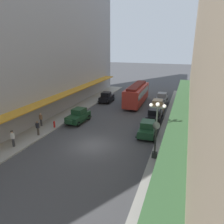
{
  "coord_description": "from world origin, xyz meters",
  "views": [
    {
      "loc": [
        8.5,
        -17.8,
        9.93
      ],
      "look_at": [
        0.0,
        6.0,
        1.8
      ],
      "focal_mm": 33.9,
      "sensor_mm": 36.0,
      "label": 1
    }
  ],
  "objects_px": {
    "parked_car_3": "(155,115)",
    "pedestrian_1": "(38,128)",
    "pedestrian_3": "(13,138)",
    "pedestrian_4": "(181,103)",
    "parked_car_0": "(148,128)",
    "parked_car_4": "(157,106)",
    "parked_car_5": "(78,115)",
    "parked_car_1": "(162,98)",
    "lamp_post_with_clock": "(156,128)",
    "pedestrian_0": "(183,99)",
    "streetcar": "(137,93)",
    "parked_car_2": "(107,97)",
    "fire_hydrant": "(54,124)",
    "pedestrian_2": "(41,119)"
  },
  "relations": [
    {
      "from": "parked_car_0",
      "to": "lamp_post_with_clock",
      "type": "height_order",
      "value": "lamp_post_with_clock"
    },
    {
      "from": "pedestrian_2",
      "to": "pedestrian_4",
      "type": "bearing_deg",
      "value": 41.1
    },
    {
      "from": "pedestrian_1",
      "to": "pedestrian_3",
      "type": "relative_size",
      "value": 0.98
    },
    {
      "from": "parked_car_4",
      "to": "parked_car_1",
      "type": "bearing_deg",
      "value": 89.52
    },
    {
      "from": "parked_car_2",
      "to": "lamp_post_with_clock",
      "type": "xyz_separation_m",
      "value": [
        11.19,
        -17.04,
        2.04
      ]
    },
    {
      "from": "parked_car_1",
      "to": "lamp_post_with_clock",
      "type": "bearing_deg",
      "value": -84.79
    },
    {
      "from": "fire_hydrant",
      "to": "streetcar",
      "type": "bearing_deg",
      "value": 63.96
    },
    {
      "from": "lamp_post_with_clock",
      "to": "pedestrian_4",
      "type": "bearing_deg",
      "value": 84.76
    },
    {
      "from": "streetcar",
      "to": "fire_hydrant",
      "type": "xyz_separation_m",
      "value": [
        -6.93,
        -14.18,
        -1.34
      ]
    },
    {
      "from": "streetcar",
      "to": "parked_car_0",
      "type": "bearing_deg",
      "value": -71.12
    },
    {
      "from": "fire_hydrant",
      "to": "pedestrian_3",
      "type": "xyz_separation_m",
      "value": [
        -0.87,
        -5.75,
        0.45
      ]
    },
    {
      "from": "parked_car_4",
      "to": "pedestrian_0",
      "type": "bearing_deg",
      "value": 56.11
    },
    {
      "from": "pedestrian_3",
      "to": "pedestrian_2",
      "type": "bearing_deg",
      "value": 99.81
    },
    {
      "from": "parked_car_5",
      "to": "pedestrian_4",
      "type": "relative_size",
      "value": 2.59
    },
    {
      "from": "pedestrian_0",
      "to": "pedestrian_2",
      "type": "distance_m",
      "value": 23.33
    },
    {
      "from": "parked_car_5",
      "to": "streetcar",
      "type": "bearing_deg",
      "value": 65.24
    },
    {
      "from": "parked_car_1",
      "to": "pedestrian_3",
      "type": "distance_m",
      "value": 24.96
    },
    {
      "from": "parked_car_1",
      "to": "lamp_post_with_clock",
      "type": "distance_m",
      "value": 19.59
    },
    {
      "from": "parked_car_0",
      "to": "parked_car_4",
      "type": "xyz_separation_m",
      "value": [
        -0.28,
        9.42,
        0.0
      ]
    },
    {
      "from": "parked_car_3",
      "to": "parked_car_1",
      "type": "bearing_deg",
      "value": 91.49
    },
    {
      "from": "parked_car_5",
      "to": "pedestrian_3",
      "type": "xyz_separation_m",
      "value": [
        -2.62,
        -8.7,
        0.07
      ]
    },
    {
      "from": "pedestrian_2",
      "to": "parked_car_5",
      "type": "bearing_deg",
      "value": 40.25
    },
    {
      "from": "pedestrian_0",
      "to": "pedestrian_1",
      "type": "relative_size",
      "value": 1.02
    },
    {
      "from": "streetcar",
      "to": "pedestrian_4",
      "type": "xyz_separation_m",
      "value": [
        7.4,
        -0.16,
        -0.89
      ]
    },
    {
      "from": "streetcar",
      "to": "pedestrian_0",
      "type": "bearing_deg",
      "value": 16.76
    },
    {
      "from": "parked_car_1",
      "to": "pedestrian_0",
      "type": "relative_size",
      "value": 2.55
    },
    {
      "from": "parked_car_1",
      "to": "pedestrian_2",
      "type": "height_order",
      "value": "parked_car_1"
    },
    {
      "from": "pedestrian_4",
      "to": "parked_car_0",
      "type": "bearing_deg",
      "value": -104.13
    },
    {
      "from": "parked_car_3",
      "to": "pedestrian_1",
      "type": "relative_size",
      "value": 2.61
    },
    {
      "from": "parked_car_2",
      "to": "pedestrian_3",
      "type": "height_order",
      "value": "parked_car_2"
    },
    {
      "from": "parked_car_4",
      "to": "parked_car_2",
      "type": "bearing_deg",
      "value": 163.49
    },
    {
      "from": "parked_car_3",
      "to": "parked_car_5",
      "type": "distance_m",
      "value": 10.14
    },
    {
      "from": "parked_car_3",
      "to": "parked_car_4",
      "type": "height_order",
      "value": "same"
    },
    {
      "from": "streetcar",
      "to": "parked_car_1",
      "type": "bearing_deg",
      "value": 26.68
    },
    {
      "from": "parked_car_1",
      "to": "pedestrian_0",
      "type": "distance_m",
      "value": 3.6
    },
    {
      "from": "parked_car_4",
      "to": "lamp_post_with_clock",
      "type": "bearing_deg",
      "value": -82.76
    },
    {
      "from": "pedestrian_1",
      "to": "streetcar",
      "type": "bearing_deg",
      "value": 66.54
    },
    {
      "from": "parked_car_5",
      "to": "pedestrian_3",
      "type": "bearing_deg",
      "value": -106.76
    },
    {
      "from": "parked_car_2",
      "to": "fire_hydrant",
      "type": "xyz_separation_m",
      "value": [
        -1.56,
        -13.85,
        -0.38
      ]
    },
    {
      "from": "parked_car_4",
      "to": "parked_car_5",
      "type": "xyz_separation_m",
      "value": [
        -9.19,
        -8.12,
        0.0
      ]
    },
    {
      "from": "parked_car_2",
      "to": "parked_car_1",
      "type": "bearing_deg",
      "value": 14.1
    },
    {
      "from": "parked_car_2",
      "to": "pedestrian_4",
      "type": "distance_m",
      "value": 12.77
    },
    {
      "from": "streetcar",
      "to": "pedestrian_0",
      "type": "relative_size",
      "value": 5.77
    },
    {
      "from": "parked_car_2",
      "to": "parked_car_4",
      "type": "relative_size",
      "value": 1.0
    },
    {
      "from": "pedestrian_1",
      "to": "pedestrian_2",
      "type": "bearing_deg",
      "value": 120.75
    },
    {
      "from": "parked_car_4",
      "to": "parked_car_5",
      "type": "height_order",
      "value": "same"
    },
    {
      "from": "parked_car_4",
      "to": "pedestrian_0",
      "type": "height_order",
      "value": "parked_car_4"
    },
    {
      "from": "parked_car_3",
      "to": "parked_car_4",
      "type": "bearing_deg",
      "value": 93.73
    },
    {
      "from": "fire_hydrant",
      "to": "pedestrian_4",
      "type": "xyz_separation_m",
      "value": [
        14.33,
        14.02,
        0.45
      ]
    },
    {
      "from": "parked_car_2",
      "to": "parked_car_4",
      "type": "height_order",
      "value": "same"
    }
  ]
}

